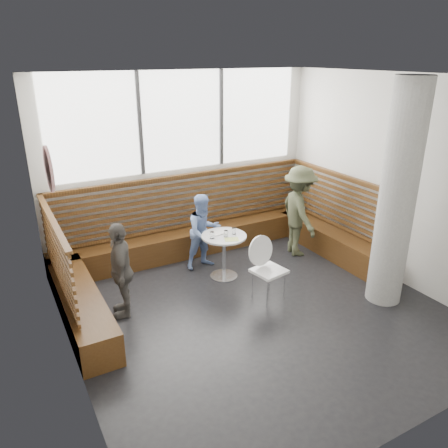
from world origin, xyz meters
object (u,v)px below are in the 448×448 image
cafe_chair (266,263)px  child_left (121,270)px  adult_man (299,211)px  cafe_table (224,247)px  concrete_column (397,197)px  child_back (204,232)px

cafe_chair → child_left: size_ratio=0.70×
cafe_chair → child_left: 2.08m
adult_man → cafe_chair: bearing=140.0°
cafe_table → adult_man: 1.65m
child_left → adult_man: bearing=112.9°
cafe_table → child_left: child_left is taller
concrete_column → child_left: (-3.53, 1.48, -0.91)m
concrete_column → child_back: size_ratio=2.46×
cafe_table → concrete_column: bearing=-44.6°
adult_man → child_back: 1.78m
cafe_chair → child_back: bearing=94.2°
adult_man → child_left: bearing=110.7°
concrete_column → child_back: (-1.89, 2.24, -0.95)m
concrete_column → cafe_table: (-1.77, 1.74, -1.07)m
cafe_table → child_left: bearing=-171.4°
cafe_table → adult_man: bearing=5.5°
cafe_table → adult_man: (1.62, 0.16, 0.29)m
concrete_column → child_back: concrete_column is taller
cafe_table → child_back: size_ratio=0.57×
cafe_chair → child_back: 1.41m
child_back → child_left: (-1.64, -0.76, 0.04)m
concrete_column → adult_man: 2.06m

